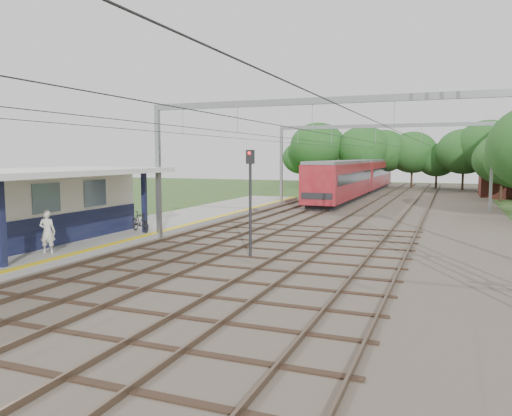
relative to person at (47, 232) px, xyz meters
The scene contains 10 objects.
ballast_bed 23.80m from the person, 64.32° to the left, with size 18.00×90.00×0.10m, color #473D33.
platform 5.66m from the person, 102.48° to the left, with size 5.00×52.00×0.35m, color gray.
yellow_stripe 5.60m from the person, 79.03° to the left, with size 0.45×52.00×0.01m, color yellow.
rail_tracks 22.82m from the person, 69.99° to the left, with size 11.80×88.00×0.15m.
catenary_system 19.77m from the person, 59.89° to the left, with size 17.22×88.00×7.00m.
tree_band 49.73m from the person, 78.20° to the left, with size 31.72×30.88×8.82m.
person is the anchor object (origin of this frame).
bicycle 6.43m from the person, 89.05° to the left, with size 0.51×1.80×1.08m, color black.
train 40.43m from the person, 81.75° to the left, with size 2.94×36.62×3.86m.
signal_post 8.59m from the person, 24.52° to the left, with size 0.36×0.31×4.64m.
Camera 1 is at (9.21, -7.24, 4.36)m, focal length 35.00 mm.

